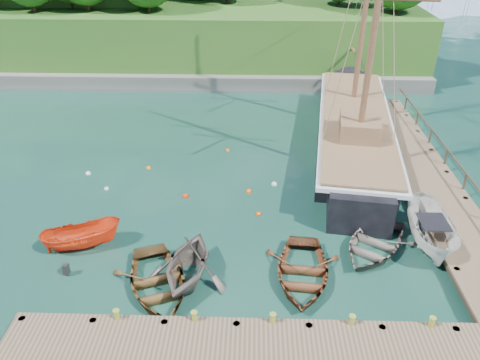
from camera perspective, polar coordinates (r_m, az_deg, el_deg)
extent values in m
plane|color=#12332A|center=(22.90, -1.50, -8.43)|extent=(160.00, 160.00, 0.00)
cube|color=#503D2E|center=(17.88, 4.13, -20.34)|extent=(20.00, 3.20, 0.12)
cube|color=#2D2118|center=(18.00, 4.11, -20.67)|extent=(20.00, 3.20, 0.20)
cylinder|color=#2D2118|center=(21.02, -24.73, -16.09)|extent=(0.28, 0.28, 1.10)
cube|color=#503D2E|center=(30.22, 21.59, 0.90)|extent=(3.20, 24.00, 0.12)
cube|color=#2D2118|center=(30.30, 21.53, 0.64)|extent=(3.20, 24.00, 0.20)
cylinder|color=#2D2118|center=(40.24, 14.82, 8.57)|extent=(0.28, 0.28, 1.10)
cylinder|color=#2D2118|center=(40.90, 18.41, 8.37)|extent=(0.28, 0.28, 1.10)
cylinder|color=olive|center=(19.85, -14.50, -17.22)|extent=(0.26, 0.26, 0.45)
cylinder|color=olive|center=(19.29, -5.47, -17.88)|extent=(0.26, 0.26, 0.45)
cylinder|color=olive|center=(19.19, 3.93, -18.13)|extent=(0.26, 0.26, 0.45)
cylinder|color=olive|center=(19.56, 13.20, -17.92)|extent=(0.26, 0.26, 0.45)
cylinder|color=olive|center=(20.37, 21.89, -17.33)|extent=(0.26, 0.26, 0.45)
imported|color=brown|center=(21.11, -9.95, -13.04)|extent=(5.03, 5.86, 1.03)
imported|color=#625951|center=(21.42, -6.28, -11.93)|extent=(4.24, 4.71, 2.21)
imported|color=brown|center=(21.48, 7.49, -11.87)|extent=(3.94, 5.19, 1.01)
imported|color=#635C53|center=(23.73, 15.83, -8.20)|extent=(5.42, 5.78, 0.97)
imported|color=red|center=(24.26, -18.50, -7.75)|extent=(4.01, 2.57, 1.45)
imported|color=silver|center=(24.88, 21.90, -7.41)|extent=(2.23, 5.15, 1.94)
cube|color=black|center=(32.60, 13.59, 4.76)|extent=(6.53, 14.69, 2.95)
cube|color=black|center=(41.03, 13.13, 10.19)|extent=(3.13, 4.77, 2.65)
cube|color=black|center=(25.51, 14.23, -3.03)|extent=(3.70, 4.06, 2.80)
cube|color=silver|center=(32.02, 13.90, 7.09)|extent=(7.19, 19.11, 0.25)
cube|color=brown|center=(31.93, 13.95, 7.50)|extent=(6.72, 18.65, 0.12)
cube|color=brown|center=(28.90, 14.35, 6.29)|extent=(2.70, 3.29, 1.20)
cylinder|color=brown|center=(43.55, 13.44, 15.33)|extent=(1.19, 6.86, 1.69)
cylinder|color=brown|center=(26.40, 16.32, 18.91)|extent=(0.36, 0.36, 14.41)
sphere|color=silver|center=(28.54, -15.96, -1.08)|extent=(0.27, 0.27, 0.27)
sphere|color=red|center=(26.92, -6.65, -2.05)|extent=(0.35, 0.35, 0.35)
sphere|color=#F15801|center=(27.19, 1.08, -1.46)|extent=(0.33, 0.33, 0.33)
sphere|color=silver|center=(27.95, 4.18, -0.58)|extent=(0.36, 0.36, 0.36)
sphere|color=orange|center=(30.17, -11.07, 1.39)|extent=(0.31, 0.31, 0.31)
sphere|color=#DB5A16|center=(31.80, -1.51, 3.57)|extent=(0.30, 0.30, 0.30)
sphere|color=white|center=(30.49, -18.00, 0.70)|extent=(0.33, 0.33, 0.33)
sphere|color=#D24608|center=(25.27, 2.28, -4.24)|extent=(0.31, 0.31, 0.31)
cube|color=#474744|center=(44.95, -10.29, 12.13)|extent=(50.00, 4.00, 1.40)
cube|color=#215317|center=(49.97, -9.22, 16.93)|extent=(50.00, 14.00, 6.00)
cube|color=#215317|center=(57.50, -23.30, 18.79)|extent=(24.00, 12.00, 10.00)
cylinder|color=#382616|center=(49.64, -19.82, 19.92)|extent=(0.36, 0.36, 1.40)
cylinder|color=#382616|center=(47.79, -18.06, 19.84)|extent=(0.36, 0.36, 1.40)
cylinder|color=#382616|center=(46.88, 18.66, 19.57)|extent=(0.36, 0.36, 1.40)
cylinder|color=#382616|center=(47.88, 18.56, 19.78)|extent=(0.36, 0.36, 1.40)
cylinder|color=#382616|center=(46.03, -11.06, 20.34)|extent=(0.36, 0.36, 1.40)
cylinder|color=#382616|center=(48.83, -23.89, 19.02)|extent=(0.36, 0.36, 1.40)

